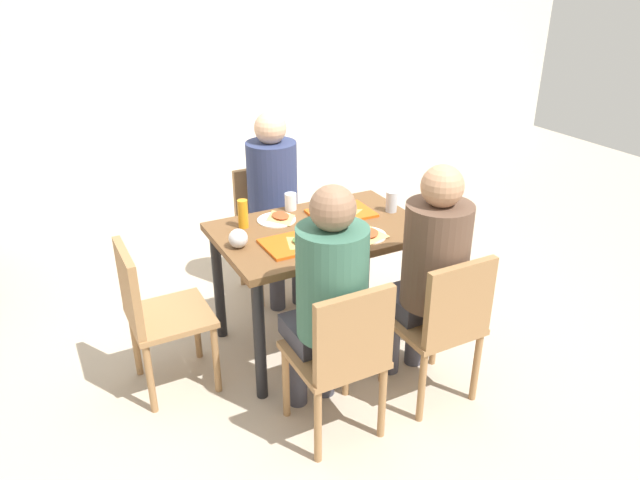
# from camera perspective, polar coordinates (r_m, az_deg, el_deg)

# --- Properties ---
(ground_plane) EXTENTS (10.00, 10.00, 0.02)m
(ground_plane) POSITION_cam_1_polar(r_m,az_deg,el_deg) (3.64, -0.00, -9.62)
(ground_plane) COLOR #B7A893
(back_wall) EXTENTS (10.00, 0.10, 2.80)m
(back_wall) POSITION_cam_1_polar(r_m,az_deg,el_deg) (6.04, -15.01, 18.14)
(back_wall) COLOR silver
(back_wall) RESTS_ON ground_plane
(main_table) EXTENTS (1.14, 0.75, 0.74)m
(main_table) POSITION_cam_1_polar(r_m,az_deg,el_deg) (3.31, -0.00, -0.47)
(main_table) COLOR brown
(main_table) RESTS_ON ground_plane
(chair_near_left) EXTENTS (0.40, 0.40, 0.84)m
(chair_near_left) POSITION_cam_1_polar(r_m,az_deg,el_deg) (2.70, 2.20, -10.78)
(chair_near_left) COLOR #9E7247
(chair_near_left) RESTS_ON ground_plane
(chair_near_right) EXTENTS (0.40, 0.40, 0.84)m
(chair_near_right) POSITION_cam_1_polar(r_m,az_deg,el_deg) (2.97, 11.84, -7.56)
(chair_near_right) COLOR #9E7247
(chair_near_right) RESTS_ON ground_plane
(chair_far_side) EXTENTS (0.40, 0.40, 0.84)m
(chair_far_side) POSITION_cam_1_polar(r_m,az_deg,el_deg) (4.00, -5.07, 1.85)
(chair_far_side) COLOR #9E7247
(chair_far_side) RESTS_ON ground_plane
(chair_left_end) EXTENTS (0.40, 0.40, 0.84)m
(chair_left_end) POSITION_cam_1_polar(r_m,az_deg,el_deg) (3.11, -15.83, -6.43)
(chair_left_end) COLOR #9E7247
(chair_left_end) RESTS_ON ground_plane
(person_in_red) EXTENTS (0.32, 0.42, 1.25)m
(person_in_red) POSITION_cam_1_polar(r_m,az_deg,el_deg) (2.66, 0.79, -4.92)
(person_in_red) COLOR #383842
(person_in_red) RESTS_ON ground_plane
(person_in_brown_jacket) EXTENTS (0.32, 0.42, 1.25)m
(person_in_brown_jacket) POSITION_cam_1_polar(r_m,az_deg,el_deg) (2.94, 10.57, -2.25)
(person_in_brown_jacket) COLOR #383842
(person_in_brown_jacket) RESTS_ON ground_plane
(person_far_side) EXTENTS (0.32, 0.42, 1.25)m
(person_far_side) POSITION_cam_1_polar(r_m,az_deg,el_deg) (3.79, -4.38, 4.52)
(person_far_side) COLOR #383842
(person_far_side) RESTS_ON ground_plane
(tray_red_near) EXTENTS (0.36, 0.26, 0.02)m
(tray_red_near) POSITION_cam_1_polar(r_m,az_deg,el_deg) (3.08, -2.14, -0.29)
(tray_red_near) COLOR #D85914
(tray_red_near) RESTS_ON main_table
(tray_red_far) EXTENTS (0.37, 0.27, 0.02)m
(tray_red_far) POSITION_cam_1_polar(r_m,az_deg,el_deg) (3.44, 2.06, 2.60)
(tray_red_far) COLOR #D85914
(tray_red_far) RESTS_ON main_table
(paper_plate_center) EXTENTS (0.22, 0.22, 0.01)m
(paper_plate_center) POSITION_cam_1_polar(r_m,az_deg,el_deg) (3.37, -4.21, 1.95)
(paper_plate_center) COLOR white
(paper_plate_center) RESTS_ON main_table
(paper_plate_near_edge) EXTENTS (0.22, 0.22, 0.01)m
(paper_plate_near_edge) POSITION_cam_1_polar(r_m,az_deg,el_deg) (3.18, 4.45, 0.46)
(paper_plate_near_edge) COLOR white
(paper_plate_near_edge) RESTS_ON main_table
(pizza_slice_a) EXTENTS (0.19, 0.21, 0.02)m
(pizza_slice_a) POSITION_cam_1_polar(r_m,az_deg,el_deg) (3.05, -1.67, -0.16)
(pizza_slice_a) COLOR tan
(pizza_slice_a) RESTS_ON tray_red_near
(pizza_slice_b) EXTENTS (0.20, 0.13, 0.02)m
(pizza_slice_b) POSITION_cam_1_polar(r_m,az_deg,el_deg) (3.41, 2.18, 2.67)
(pizza_slice_b) COLOR tan
(pizza_slice_b) RESTS_ON tray_red_far
(pizza_slice_c) EXTENTS (0.14, 0.18, 0.02)m
(pizza_slice_c) POSITION_cam_1_polar(r_m,az_deg,el_deg) (3.38, -3.82, 2.28)
(pizza_slice_c) COLOR #DBAD60
(pizza_slice_c) RESTS_ON paper_plate_center
(pizza_slice_d) EXTENTS (0.26, 0.26, 0.02)m
(pizza_slice_d) POSITION_cam_1_polar(r_m,az_deg,el_deg) (3.17, 4.55, 0.60)
(pizza_slice_d) COLOR #DBAD60
(pizza_slice_d) RESTS_ON paper_plate_near_edge
(plastic_cup_a) EXTENTS (0.07, 0.07, 0.10)m
(plastic_cup_a) POSITION_cam_1_polar(r_m,az_deg,el_deg) (3.50, -2.85, 3.72)
(plastic_cup_a) COLOR white
(plastic_cup_a) RESTS_ON main_table
(plastic_cup_b) EXTENTS (0.07, 0.07, 0.10)m
(plastic_cup_b) POSITION_cam_1_polar(r_m,az_deg,el_deg) (3.01, 3.31, -0.07)
(plastic_cup_b) COLOR white
(plastic_cup_b) RESTS_ON main_table
(soda_can) EXTENTS (0.07, 0.07, 0.12)m
(soda_can) POSITION_cam_1_polar(r_m,az_deg,el_deg) (3.49, 6.91, 3.69)
(soda_can) COLOR #B7BCC6
(soda_can) RESTS_ON main_table
(condiment_bottle) EXTENTS (0.06, 0.06, 0.16)m
(condiment_bottle) POSITION_cam_1_polar(r_m,az_deg,el_deg) (3.27, -7.43, 2.52)
(condiment_bottle) COLOR orange
(condiment_bottle) RESTS_ON main_table
(foil_bundle) EXTENTS (0.10, 0.10, 0.10)m
(foil_bundle) POSITION_cam_1_polar(r_m,az_deg,el_deg) (3.06, -7.88, 0.16)
(foil_bundle) COLOR silver
(foil_bundle) RESTS_ON main_table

